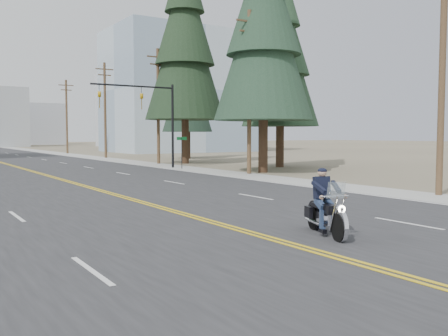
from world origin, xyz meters
name	(u,v)px	position (x,y,z in m)	size (l,w,h in m)	color
ground_plane	(417,281)	(0.00, 0.00, 0.00)	(400.00, 400.00, 0.00)	#776D56
sidewalk_right	(61,154)	(11.50, 70.00, 0.01)	(3.00, 200.00, 0.01)	#A5A5A0
traffic_mast_right	(150,109)	(8.98, 32.00, 4.94)	(7.10, 0.26, 7.00)	black
street_sign	(182,147)	(10.80, 30.00, 1.80)	(0.90, 0.06, 2.62)	black
utility_pole_a	(442,70)	(12.50, 8.00, 5.73)	(2.20, 0.30, 11.00)	brown
utility_pole_b	(249,89)	(12.50, 23.00, 5.98)	(2.20, 0.30, 11.50)	brown
utility_pole_c	(158,104)	(12.50, 38.00, 5.73)	(2.20, 0.30, 11.00)	brown
utility_pole_d	(105,109)	(12.50, 53.00, 5.98)	(2.20, 0.30, 11.50)	brown
utility_pole_e	(67,115)	(12.50, 70.00, 5.73)	(2.20, 0.30, 11.00)	brown
glass_building	(182,93)	(32.00, 70.00, 10.00)	(24.00, 16.00, 20.00)	#9EB5CC
haze_bldg_c	(135,110)	(40.00, 110.00, 9.00)	(16.00, 12.00, 18.00)	#B7BCC6
haze_bldg_e	(36,124)	(25.00, 150.00, 6.00)	(14.00, 14.00, 12.00)	#B7BCC6
motorcyclist	(326,202)	(1.59, 4.08, 0.93)	(1.02, 2.38, 1.86)	black
conifer_near	(264,20)	(14.22, 23.64, 11.10)	(7.30, 7.30, 19.33)	#382619
conifer_mid	(281,49)	(19.30, 27.93, 10.17)	(6.64, 6.64, 17.72)	#382619
conifer_tall	(185,36)	(14.98, 37.19, 12.30)	(7.71, 7.71, 21.41)	#382619
conifer_far	(187,81)	(20.14, 46.27, 9.09)	(5.92, 5.92, 15.85)	#382619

